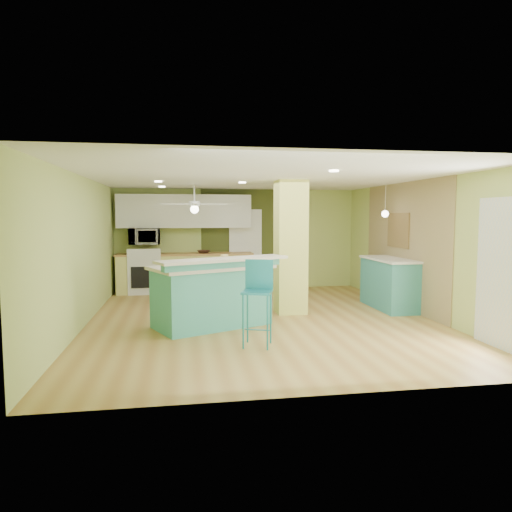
# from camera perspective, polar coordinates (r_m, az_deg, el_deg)

# --- Properties ---
(floor) EXTENTS (6.00, 7.00, 0.01)m
(floor) POSITION_cam_1_polar(r_m,az_deg,el_deg) (8.20, 0.65, -7.96)
(floor) COLOR olive
(floor) RESTS_ON ground
(ceiling) EXTENTS (6.00, 7.00, 0.01)m
(ceiling) POSITION_cam_1_polar(r_m,az_deg,el_deg) (8.02, 0.66, 9.79)
(ceiling) COLOR white
(ceiling) RESTS_ON wall_back
(wall_back) EXTENTS (6.00, 0.01, 2.50)m
(wall_back) POSITION_cam_1_polar(r_m,az_deg,el_deg) (11.48, -2.35, 2.10)
(wall_back) COLOR #B1C469
(wall_back) RESTS_ON floor
(wall_front) EXTENTS (6.00, 0.01, 2.50)m
(wall_front) POSITION_cam_1_polar(r_m,az_deg,el_deg) (4.62, 8.16, -2.39)
(wall_front) COLOR #B1C469
(wall_front) RESTS_ON floor
(wall_left) EXTENTS (0.01, 7.00, 2.50)m
(wall_left) POSITION_cam_1_polar(r_m,az_deg,el_deg) (8.06, -20.88, 0.50)
(wall_left) COLOR #B1C469
(wall_left) RESTS_ON floor
(wall_right) EXTENTS (0.01, 7.00, 2.50)m
(wall_right) POSITION_cam_1_polar(r_m,az_deg,el_deg) (9.03, 19.80, 0.99)
(wall_right) COLOR #B1C469
(wall_right) RESTS_ON floor
(wood_panel) EXTENTS (0.02, 3.40, 2.50)m
(wood_panel) POSITION_cam_1_polar(r_m,az_deg,el_deg) (9.55, 17.96, 1.25)
(wood_panel) COLOR olive
(wood_panel) RESTS_ON floor
(olive_accent) EXTENTS (2.20, 0.02, 2.50)m
(olive_accent) POSITION_cam_1_polar(r_m,az_deg,el_deg) (11.49, -1.35, 2.10)
(olive_accent) COLOR #3F471C
(olive_accent) RESTS_ON floor
(interior_door) EXTENTS (0.82, 0.05, 2.00)m
(interior_door) POSITION_cam_1_polar(r_m,az_deg,el_deg) (11.47, -1.33, 0.85)
(interior_door) COLOR white
(interior_door) RESTS_ON floor
(french_door) EXTENTS (0.04, 1.08, 2.10)m
(french_door) POSITION_cam_1_polar(r_m,az_deg,el_deg) (7.11, 28.51, -1.97)
(french_door) COLOR silver
(french_door) RESTS_ON floor
(column) EXTENTS (0.55, 0.55, 2.50)m
(column) POSITION_cam_1_polar(r_m,az_deg,el_deg) (8.64, 4.34, 1.10)
(column) COLOR #D8DB65
(column) RESTS_ON floor
(kitchen_run) EXTENTS (3.25, 0.63, 0.94)m
(kitchen_run) POSITION_cam_1_polar(r_m,az_deg,el_deg) (11.16, -8.80, -2.06)
(kitchen_run) COLOR #D2D06E
(kitchen_run) RESTS_ON floor
(stove) EXTENTS (0.76, 0.66, 1.08)m
(stove) POSITION_cam_1_polar(r_m,az_deg,el_deg) (11.19, -13.67, -2.19)
(stove) COLOR silver
(stove) RESTS_ON floor
(upper_cabinets) EXTENTS (3.20, 0.34, 0.80)m
(upper_cabinets) POSITION_cam_1_polar(r_m,az_deg,el_deg) (11.19, -8.90, 5.55)
(upper_cabinets) COLOR silver
(upper_cabinets) RESTS_ON wall_back
(microwave) EXTENTS (0.70, 0.48, 0.39)m
(microwave) POSITION_cam_1_polar(r_m,az_deg,el_deg) (11.12, -13.76, 2.38)
(microwave) COLOR silver
(microwave) RESTS_ON wall_back
(ceiling_fan) EXTENTS (1.41, 1.41, 0.61)m
(ceiling_fan) POSITION_cam_1_polar(r_m,az_deg,el_deg) (9.88, -7.70, 6.38)
(ceiling_fan) COLOR silver
(ceiling_fan) RESTS_ON ceiling
(pendant_lamp) EXTENTS (0.14, 0.14, 0.69)m
(pendant_lamp) POSITION_cam_1_polar(r_m,az_deg,el_deg) (9.52, 15.84, 5.12)
(pendant_lamp) COLOR white
(pendant_lamp) RESTS_ON ceiling
(wall_decor) EXTENTS (0.03, 0.90, 0.70)m
(wall_decor) POSITION_cam_1_polar(r_m,az_deg,el_deg) (9.70, 17.35, 3.10)
(wall_decor) COLOR brown
(wall_decor) RESTS_ON wood_panel
(peninsula) EXTENTS (2.36, 1.91, 1.18)m
(peninsula) POSITION_cam_1_polar(r_m,az_deg,el_deg) (7.65, -5.49, -4.75)
(peninsula) COLOR teal
(peninsula) RESTS_ON floor
(bar_stool) EXTENTS (0.51, 0.51, 1.22)m
(bar_stool) POSITION_cam_1_polar(r_m,az_deg,el_deg) (6.49, 0.26, -4.07)
(bar_stool) COLOR teal
(bar_stool) RESTS_ON floor
(side_counter) EXTENTS (0.66, 1.56, 1.00)m
(side_counter) POSITION_cam_1_polar(r_m,az_deg,el_deg) (9.48, 16.34, -3.27)
(side_counter) COLOR teal
(side_counter) RESTS_ON floor
(fruit_bowl) EXTENTS (0.40, 0.40, 0.07)m
(fruit_bowl) POSITION_cam_1_polar(r_m,az_deg,el_deg) (11.05, -6.56, 0.54)
(fruit_bowl) COLOR #3D2419
(fruit_bowl) RESTS_ON kitchen_run
(canister) EXTENTS (0.13, 0.13, 0.17)m
(canister) POSITION_cam_1_polar(r_m,az_deg,el_deg) (7.69, -3.97, -0.48)
(canister) COLOR yellow
(canister) RESTS_ON peninsula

